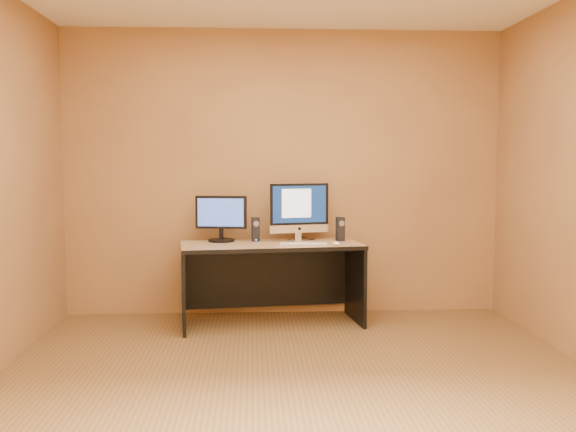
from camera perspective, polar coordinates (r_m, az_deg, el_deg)
The scene contains 11 objects.
floor at distance 4.16m, azimuth 1.06°, elevation -14.96°, with size 4.00×4.00×0.00m, color brown.
walls at distance 3.91m, azimuth 1.09°, elevation 3.23°, with size 4.00×4.00×2.60m, color #A07640, non-canonical shape.
desk at distance 5.55m, azimuth -1.49°, elevation -6.07°, with size 1.53×0.67×0.71m, color tan, non-canonical shape.
imac at distance 5.64m, azimuth 1.05°, elevation 0.42°, with size 0.54×0.20×0.52m, color silver, non-canonical shape.
second_monitor at distance 5.63m, azimuth -5.96°, elevation -0.24°, with size 0.46×0.23×0.40m, color black, non-canonical shape.
speaker_left at distance 5.64m, azimuth -2.90°, elevation -1.19°, with size 0.06×0.07×0.21m, color black, non-canonical shape.
speaker_right at distance 5.67m, azimuth 4.67°, elevation -1.16°, with size 0.06×0.07×0.21m, color black, non-canonical shape.
keyboard at distance 5.39m, azimuth 1.38°, elevation -2.51°, with size 0.41×0.11×0.02m, color silver.
mouse at distance 5.39m, azimuth 4.30°, elevation -2.43°, with size 0.06×0.10×0.03m, color white.
cable_a at distance 5.79m, azimuth 1.82°, elevation -2.03°, with size 0.01×0.01×0.21m, color black.
cable_b at distance 5.77m, azimuth 0.75°, elevation -2.05°, with size 0.01×0.01×0.17m, color black.
Camera 1 is at (-0.29, -3.90, 1.42)m, focal length 40.00 mm.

